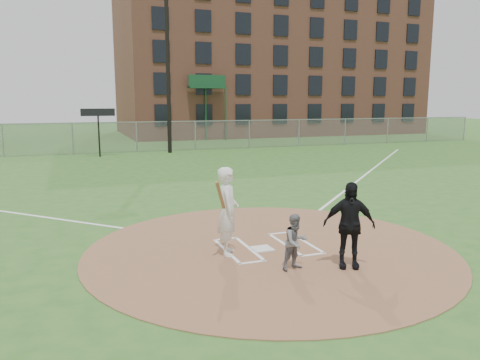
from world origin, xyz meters
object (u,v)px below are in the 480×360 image
object	(u,v)px
umpire	(349,225)
batter_at_plate	(228,211)
home_plate	(262,249)
catcher	(296,242)

from	to	relation	value
umpire	batter_at_plate	distance (m)	2.59
home_plate	catcher	size ratio (longest dim) A/B	0.40
umpire	batter_at_plate	size ratio (longest dim) A/B	0.91
home_plate	umpire	distance (m)	2.21
home_plate	catcher	distance (m)	1.51
home_plate	batter_at_plate	bearing A→B (deg)	-177.05
catcher	umpire	xyz separation A→B (m)	(1.07, -0.25, 0.32)
umpire	batter_at_plate	world-z (taller)	batter_at_plate
catcher	umpire	bearing A→B (deg)	-25.62
catcher	batter_at_plate	distance (m)	1.71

